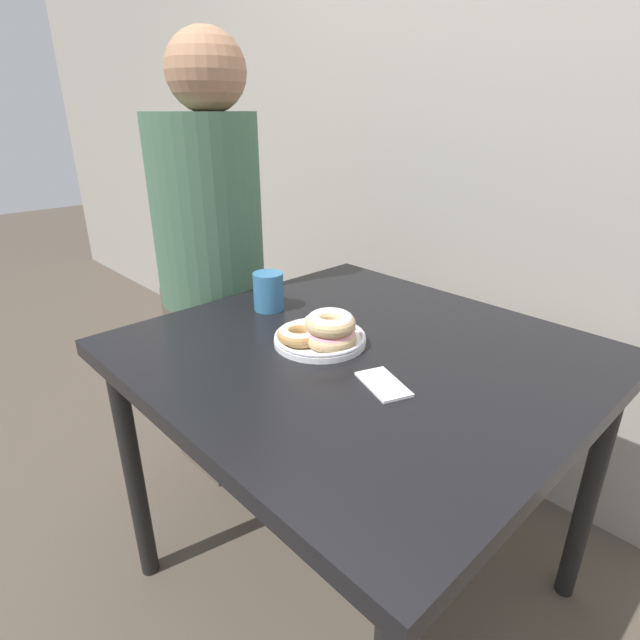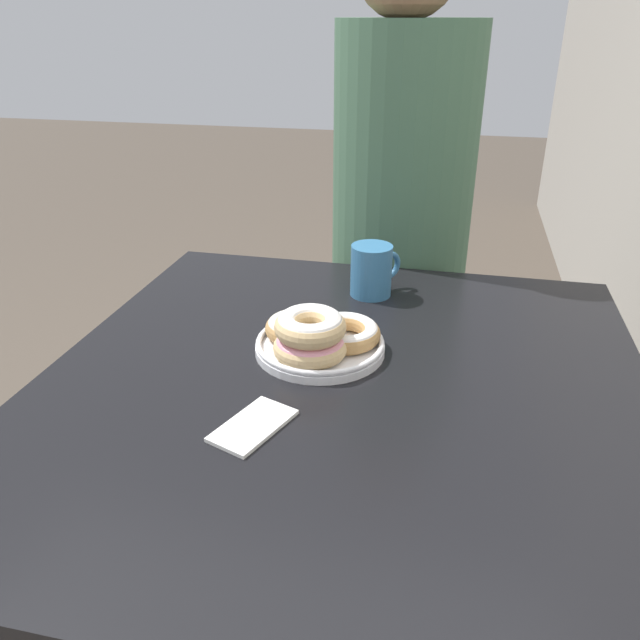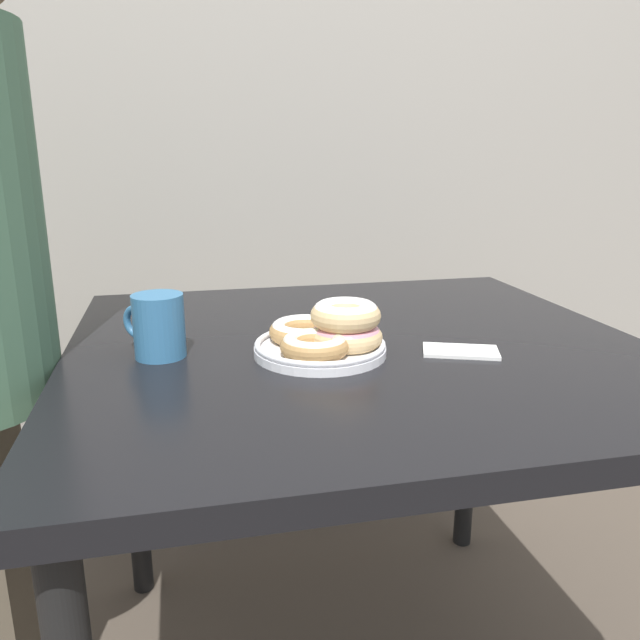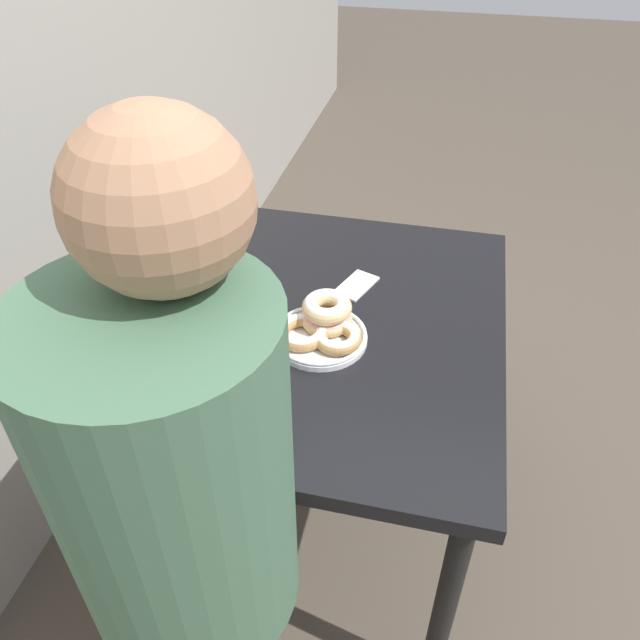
{
  "view_description": "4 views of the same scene",
  "coord_description": "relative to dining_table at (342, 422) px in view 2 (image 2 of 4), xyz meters",
  "views": [
    {
      "loc": [
        0.7,
        -0.44,
        1.28
      ],
      "look_at": [
        -0.08,
        0.3,
        0.83
      ],
      "focal_mm": 28.0,
      "sensor_mm": 36.0,
      "label": 1
    },
    {
      "loc": [
        0.83,
        0.5,
        1.28
      ],
      "look_at": [
        -0.08,
        0.3,
        0.83
      ],
      "focal_mm": 35.0,
      "sensor_mm": 36.0,
      "label": 2
    },
    {
      "loc": [
        -0.3,
        -0.66,
        1.1
      ],
      "look_at": [
        -0.08,
        0.3,
        0.83
      ],
      "focal_mm": 35.0,
      "sensor_mm": 36.0,
      "label": 3
    },
    {
      "loc": [
        -1.17,
        0.05,
        1.71
      ],
      "look_at": [
        -0.08,
        0.3,
        0.83
      ],
      "focal_mm": 35.0,
      "sensor_mm": 36.0,
      "label": 4
    }
  ],
  "objects": [
    {
      "name": "dining_table",
      "position": [
        0.0,
        0.0,
        0.0
      ],
      "size": [
        1.01,
        0.96,
        0.77
      ],
      "color": "black",
      "rests_on": "ground_plane"
    },
    {
      "name": "donut_plate",
      "position": [
        -0.07,
        -0.06,
        0.12
      ],
      "size": [
        0.24,
        0.25,
        0.09
      ],
      "color": "white",
      "rests_on": "dining_table"
    },
    {
      "name": "coffee_mug",
      "position": [
        -0.34,
        -0.0,
        0.13
      ],
      "size": [
        0.1,
        0.1,
        0.11
      ],
      "color": "teal",
      "rests_on": "dining_table"
    },
    {
      "name": "person_figure",
      "position": [
        -0.69,
        0.02,
        0.12
      ],
      "size": [
        0.4,
        0.34,
        1.49
      ],
      "color": "brown",
      "rests_on": "ground_plane"
    },
    {
      "name": "napkin",
      "position": [
        0.15,
        -0.1,
        0.08
      ],
      "size": [
        0.14,
        0.11,
        0.01
      ],
      "color": "white",
      "rests_on": "dining_table"
    }
  ]
}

